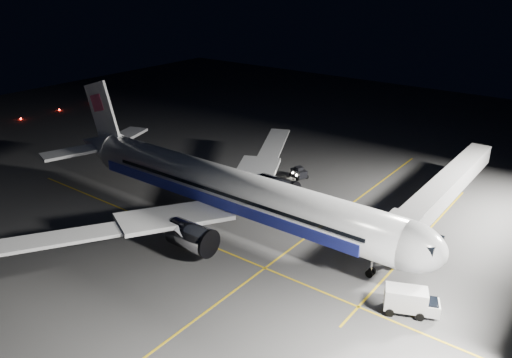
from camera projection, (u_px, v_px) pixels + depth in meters
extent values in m
plane|color=#4C4C4F|center=(232.00, 224.00, 68.15)|extent=(200.00, 200.00, 0.00)
cube|color=gold|center=(293.00, 247.00, 62.57)|extent=(0.25, 80.00, 0.01)
cube|color=gold|center=(202.00, 242.00, 63.74)|extent=(70.00, 0.25, 0.01)
cube|color=gold|center=(416.00, 244.00, 63.22)|extent=(0.25, 40.00, 0.01)
cylinder|color=silver|center=(231.00, 189.00, 66.09)|extent=(48.00, 5.60, 5.60)
ellipsoid|color=silver|center=(405.00, 245.00, 52.71)|extent=(8.96, 5.60, 5.60)
cube|color=black|center=(428.00, 243.00, 51.04)|extent=(2.20, 3.40, 0.90)
cone|color=silver|center=(98.00, 145.00, 81.86)|extent=(9.00, 5.49, 5.49)
cube|color=#232BA0|center=(239.00, 187.00, 69.04)|extent=(42.24, 0.25, 1.50)
cube|color=#232BA0|center=(212.00, 200.00, 64.96)|extent=(42.24, 0.25, 1.50)
cube|color=silver|center=(253.00, 177.00, 73.98)|extent=(11.36, 15.23, 1.53)
cube|color=silver|center=(175.00, 217.00, 62.23)|extent=(11.36, 15.23, 1.53)
cube|color=silver|center=(274.00, 144.00, 85.60)|extent=(8.57, 13.22, 1.31)
cube|color=silver|center=(62.00, 238.00, 55.51)|extent=(8.57, 13.22, 1.31)
cube|color=silver|center=(125.00, 136.00, 85.29)|extent=(6.20, 9.67, 0.45)
cube|color=silver|center=(72.00, 152.00, 77.65)|extent=(6.20, 9.67, 0.45)
cube|color=white|center=(102.00, 112.00, 78.29)|extent=(7.53, 0.40, 10.28)
cube|color=#E14D73|center=(98.00, 103.00, 78.20)|extent=(3.22, 0.55, 3.22)
cylinder|color=#B7B7BF|center=(277.00, 188.00, 73.10)|extent=(5.60, 3.40, 3.40)
cylinder|color=#B7B7BF|center=(191.00, 237.00, 59.88)|extent=(5.60, 3.40, 3.40)
cylinder|color=#9999A0|center=(371.00, 266.00, 56.23)|extent=(0.26, 0.26, 2.50)
cylinder|color=black|center=(371.00, 272.00, 56.54)|extent=(0.90, 0.70, 0.90)
cylinder|color=#9999A0|center=(235.00, 200.00, 72.49)|extent=(0.26, 0.26, 2.50)
cylinder|color=#9999A0|center=(194.00, 222.00, 66.18)|extent=(0.26, 0.26, 2.50)
cylinder|color=black|center=(235.00, 204.00, 72.76)|extent=(1.10, 1.60, 1.10)
cylinder|color=black|center=(194.00, 226.00, 66.45)|extent=(1.10, 1.60, 1.10)
cube|color=#B2B2B7|center=(447.00, 186.00, 68.81)|extent=(3.00, 33.90, 2.80)
cube|color=#B2B2B7|center=(402.00, 230.00, 57.18)|extent=(3.60, 3.20, 3.40)
cylinder|color=#9999A0|center=(399.00, 253.00, 58.36)|extent=(0.70, 0.70, 3.10)
cylinder|color=black|center=(395.00, 265.00, 58.17)|extent=(0.70, 0.30, 0.70)
cylinder|color=black|center=(401.00, 258.00, 59.49)|extent=(0.70, 0.30, 0.70)
sphere|color=#FF140A|center=(21.00, 119.00, 115.54)|extent=(0.44, 0.44, 0.44)
sphere|color=#FF140A|center=(59.00, 110.00, 122.88)|extent=(0.44, 0.44, 0.44)
sphere|color=#FF140A|center=(94.00, 102.00, 130.22)|extent=(0.44, 0.44, 0.44)
cube|color=white|center=(406.00, 299.00, 50.14)|extent=(4.63, 3.58, 2.28)
cube|color=white|center=(431.00, 307.00, 49.85)|extent=(2.31, 2.47, 1.24)
cube|color=black|center=(431.00, 303.00, 49.65)|extent=(1.85, 2.12, 0.52)
cylinder|color=black|center=(419.00, 304.00, 51.27)|extent=(0.86, 0.57, 0.83)
cylinder|color=black|center=(420.00, 317.00, 49.32)|extent=(0.86, 0.57, 0.83)
cylinder|color=black|center=(390.00, 300.00, 51.88)|extent=(0.86, 0.57, 0.83)
cylinder|color=black|center=(390.00, 313.00, 49.93)|extent=(0.86, 0.57, 0.83)
cube|color=black|center=(299.00, 173.00, 83.15)|extent=(3.09, 2.57, 1.22)
cube|color=black|center=(299.00, 169.00, 82.85)|extent=(1.45, 1.45, 0.66)
sphere|color=#FFF2CC|center=(293.00, 173.00, 83.20)|extent=(0.29, 0.29, 0.29)
sphere|color=#FFF2CC|center=(296.00, 175.00, 82.32)|extent=(0.29, 0.29, 0.29)
cylinder|color=black|center=(307.00, 177.00, 82.98)|extent=(0.71, 0.48, 0.66)
cylinder|color=black|center=(297.00, 179.00, 82.12)|extent=(0.71, 0.48, 0.66)
cylinder|color=black|center=(300.00, 173.00, 84.57)|extent=(0.71, 0.48, 0.66)
cylinder|color=black|center=(291.00, 175.00, 83.71)|extent=(0.71, 0.48, 0.66)
cone|color=#FF580A|center=(255.00, 201.00, 74.44)|extent=(0.37, 0.37, 0.56)
cone|color=#FF580A|center=(248.00, 209.00, 71.82)|extent=(0.46, 0.46, 0.68)
cone|color=#FF580A|center=(253.00, 203.00, 73.63)|extent=(0.41, 0.41, 0.61)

